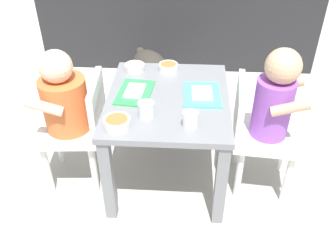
% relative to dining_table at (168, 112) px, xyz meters
% --- Properties ---
extents(ground_plane, '(7.00, 7.00, 0.00)m').
position_rel_dining_table_xyz_m(ground_plane, '(0.00, 0.00, -0.35)').
color(ground_plane, '#B2ADA3').
extents(dining_table, '(0.50, 0.59, 0.42)m').
position_rel_dining_table_xyz_m(dining_table, '(0.00, 0.00, 0.00)').
color(dining_table, slate).
rests_on(dining_table, ground).
extents(seated_child_left, '(0.30, 0.30, 0.63)m').
position_rel_dining_table_xyz_m(seated_child_left, '(-0.41, -0.04, 0.05)').
color(seated_child_left, white).
rests_on(seated_child_left, ground).
extents(seated_child_right, '(0.30, 0.30, 0.66)m').
position_rel_dining_table_xyz_m(seated_child_right, '(0.41, -0.03, 0.06)').
color(seated_child_right, white).
rests_on(seated_child_right, ground).
extents(dog, '(0.32, 0.41, 0.33)m').
position_rel_dining_table_xyz_m(dog, '(-0.12, 0.61, -0.13)').
color(dog, '#332D28').
rests_on(dog, ground).
extents(food_tray_left, '(0.15, 0.22, 0.02)m').
position_rel_dining_table_xyz_m(food_tray_left, '(-0.14, 0.02, 0.08)').
color(food_tray_left, green).
rests_on(food_tray_left, dining_table).
extents(food_tray_right, '(0.16, 0.20, 0.02)m').
position_rel_dining_table_xyz_m(food_tray_right, '(0.14, 0.02, 0.08)').
color(food_tray_right, '#4CC6BC').
rests_on(food_tray_right, dining_table).
extents(water_cup_left, '(0.06, 0.06, 0.06)m').
position_rel_dining_table_xyz_m(water_cup_left, '(0.09, -0.20, 0.10)').
color(water_cup_left, white).
rests_on(water_cup_left, dining_table).
extents(water_cup_right, '(0.06, 0.06, 0.06)m').
position_rel_dining_table_xyz_m(water_cup_right, '(-0.07, -0.14, 0.10)').
color(water_cup_right, white).
rests_on(water_cup_right, dining_table).
extents(veggie_bowl_far, '(0.09, 0.09, 0.03)m').
position_rel_dining_table_xyz_m(veggie_bowl_far, '(-0.01, 0.23, 0.09)').
color(veggie_bowl_far, white).
rests_on(veggie_bowl_far, dining_table).
extents(cereal_bowl_right_side, '(0.09, 0.09, 0.03)m').
position_rel_dining_table_xyz_m(cereal_bowl_right_side, '(-0.16, 0.22, 0.09)').
color(cereal_bowl_right_side, silver).
rests_on(cereal_bowl_right_side, dining_table).
extents(cereal_bowl_left_side, '(0.10, 0.10, 0.04)m').
position_rel_dining_table_xyz_m(cereal_bowl_left_side, '(-0.17, -0.22, 0.10)').
color(cereal_bowl_left_side, silver).
rests_on(cereal_bowl_left_side, dining_table).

